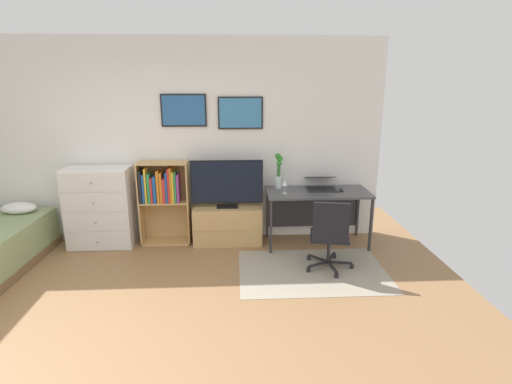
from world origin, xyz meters
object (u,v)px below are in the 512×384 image
dresser (100,208)px  computer_mouse (341,190)px  laptop (321,184)px  wine_glass (285,183)px  bookshelf (163,194)px  office_chair (330,234)px  television (227,184)px  desk (316,199)px  tv_stand (228,225)px  bamboo_vase (279,170)px

dresser → computer_mouse: size_ratio=10.22×
laptop → wine_glass: 0.56m
bookshelf → office_chair: bearing=-25.2°
television → desk: television is taller
tv_stand → office_chair: 1.51m
office_chair → bamboo_vase: 1.23m
bookshelf → desk: bearing=-2.1°
computer_mouse → bamboo_vase: size_ratio=0.22×
wine_glass → desk: bearing=20.4°
television → office_chair: size_ratio=1.10×
tv_stand → laptop: (1.26, 0.02, 0.55)m
bookshelf → bamboo_vase: bamboo_vase is taller
dresser → laptop: size_ratio=2.45×
laptop → tv_stand: bearing=-177.5°
bookshelf → office_chair: (2.04, -0.96, -0.23)m
bookshelf → office_chair: 2.27m
tv_stand → desk: (1.20, -0.03, 0.35)m
tv_stand → office_chair: bearing=-37.9°
bookshelf → laptop: size_ratio=2.58×
tv_stand → computer_mouse: bearing=-4.5°
computer_mouse → tv_stand: bearing=175.5°
desk → laptop: (0.07, 0.05, 0.20)m
wine_glass → tv_stand: bearing=165.0°
office_chair → laptop: (0.08, 0.94, 0.35)m
bookshelf → computer_mouse: bookshelf is taller
laptop → wine_glass: bearing=-155.4°
tv_stand → bamboo_vase: size_ratio=1.92×
television → wine_glass: size_ratio=5.27×
tv_stand → bamboo_vase: bearing=6.9°
dresser → bamboo_vase: bearing=2.4°
office_chair → laptop: 1.00m
bookshelf → wine_glass: bearing=-8.6°
tv_stand → bamboo_vase: bamboo_vase is taller
computer_mouse → bamboo_vase: 0.87m
television → laptop: 1.26m
bookshelf → tv_stand: bookshelf is taller
bookshelf → tv_stand: size_ratio=1.22×
bamboo_vase → wine_glass: size_ratio=2.65×
bookshelf → desk: bookshelf is taller
desk → bamboo_vase: (-0.50, 0.12, 0.37)m
tv_stand → television: size_ratio=0.97×
dresser → tv_stand: dresser is taller
computer_mouse → bamboo_vase: bearing=166.0°
office_chair → computer_mouse: office_chair is taller
tv_stand → laptop: 1.38m
bookshelf → office_chair: size_ratio=1.30×
laptop → television: bearing=-176.5°
dresser → wine_glass: size_ratio=5.91×
bookshelf → desk: (2.05, -0.07, -0.08)m
bookshelf → television: television is taller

